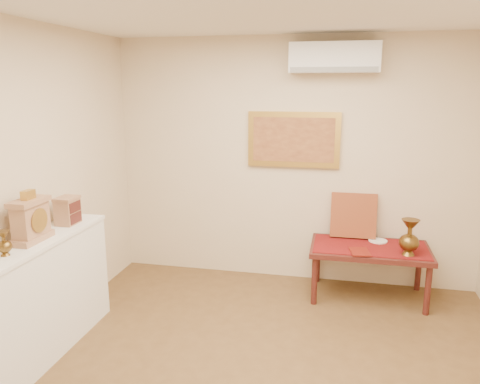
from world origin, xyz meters
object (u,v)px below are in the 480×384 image
(low_table, at_px, (370,253))
(mantel_clock, at_px, (31,220))
(display_ledge, at_px, (23,310))
(brass_urn_tall, at_px, (410,233))
(wooden_chest, at_px, (68,210))

(low_table, bearing_deg, mantel_clock, -147.89)
(display_ledge, relative_size, mantel_clock, 4.93)
(brass_urn_tall, height_order, low_table, brass_urn_tall)
(display_ledge, bearing_deg, low_table, 35.10)
(brass_urn_tall, bearing_deg, mantel_clock, -153.56)
(mantel_clock, height_order, low_table, mantel_clock)
(display_ledge, distance_m, low_table, 3.27)
(brass_urn_tall, height_order, mantel_clock, mantel_clock)
(brass_urn_tall, distance_m, low_table, 0.49)
(wooden_chest, bearing_deg, low_table, 24.16)
(low_table, bearing_deg, display_ledge, -144.90)
(mantel_clock, relative_size, wooden_chest, 1.68)
(brass_urn_tall, relative_size, display_ledge, 0.22)
(brass_urn_tall, height_order, wooden_chest, wooden_chest)
(wooden_chest, bearing_deg, brass_urn_tall, 18.70)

